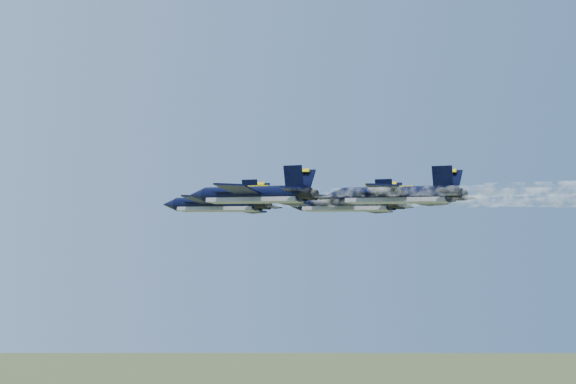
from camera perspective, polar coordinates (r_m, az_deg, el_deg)
jet_lead at (r=111.14m, az=-4.72°, el=-0.80°), size 13.11×17.83×3.87m
jet_left at (r=95.70m, az=-2.40°, el=-0.18°), size 13.11×17.83×3.87m
jet_right at (r=110.40m, az=3.63°, el=-0.78°), size 13.11×17.83×3.87m
jet_slot at (r=96.68m, az=6.87°, el=-0.19°), size 13.11×17.83×3.87m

